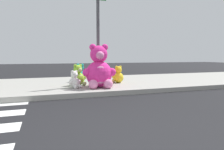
% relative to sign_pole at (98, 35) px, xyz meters
% --- Properties ---
extents(ground_plane, '(60.00, 60.00, 0.00)m').
position_rel_sign_pole_xyz_m(ground_plane, '(-1.00, -4.40, -1.85)').
color(ground_plane, black).
extents(sidewalk, '(28.00, 4.40, 0.15)m').
position_rel_sign_pole_xyz_m(sidewalk, '(-1.00, 0.80, -1.77)').
color(sidewalk, '#9E9B93').
rests_on(sidewalk, ground_plane).
extents(sign_pole, '(0.56, 0.11, 3.20)m').
position_rel_sign_pole_xyz_m(sign_pole, '(0.00, 0.00, 0.00)').
color(sign_pole, '#4C4C51').
rests_on(sign_pole, sidewalk).
extents(plush_pink_large, '(1.06, 0.94, 1.37)m').
position_rel_sign_pole_xyz_m(plush_pink_large, '(-0.13, -0.59, -1.15)').
color(plush_pink_large, '#F22D93').
rests_on(plush_pink_large, sidewalk).
extents(plush_yellow, '(0.47, 0.45, 0.64)m').
position_rel_sign_pole_xyz_m(plush_yellow, '(0.83, 0.27, -1.44)').
color(plush_yellow, yellow).
rests_on(plush_yellow, sidewalk).
extents(plush_lime, '(0.52, 0.52, 0.72)m').
position_rel_sign_pole_xyz_m(plush_lime, '(-0.69, 0.04, -1.41)').
color(plush_lime, '#8CD133').
rests_on(plush_lime, sidewalk).
extents(plush_white, '(0.38, 0.40, 0.55)m').
position_rel_sign_pole_xyz_m(plush_white, '(-0.89, -0.49, -1.48)').
color(plush_white, white).
rests_on(plush_white, sidewalk).
extents(plush_red, '(0.43, 0.49, 0.64)m').
position_rel_sign_pole_xyz_m(plush_red, '(0.39, 0.79, -1.44)').
color(plush_red, red).
rests_on(plush_red, sidewalk).
extents(plush_teal, '(0.50, 0.51, 0.71)m').
position_rel_sign_pole_xyz_m(plush_teal, '(-0.47, 0.99, -1.41)').
color(plush_teal, teal).
rests_on(plush_teal, sidewalk).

